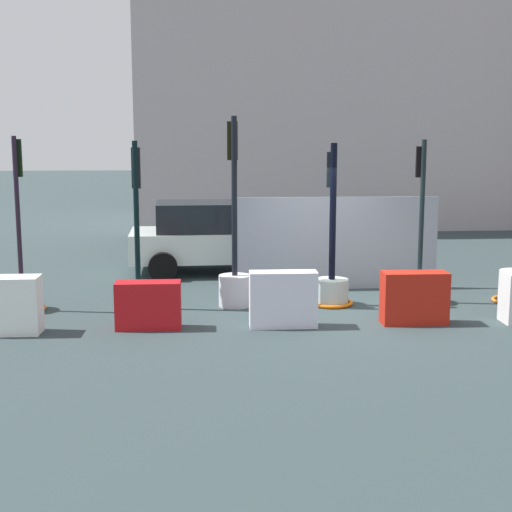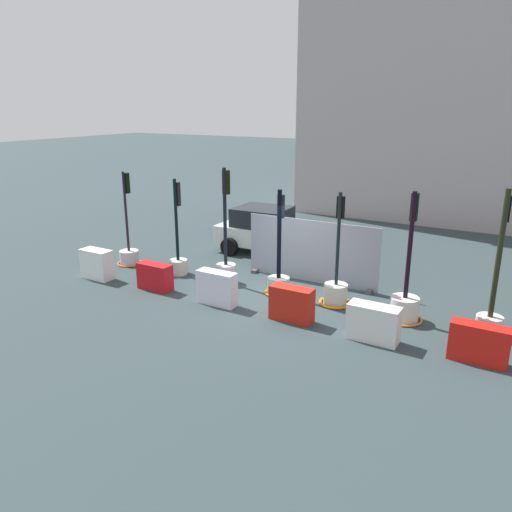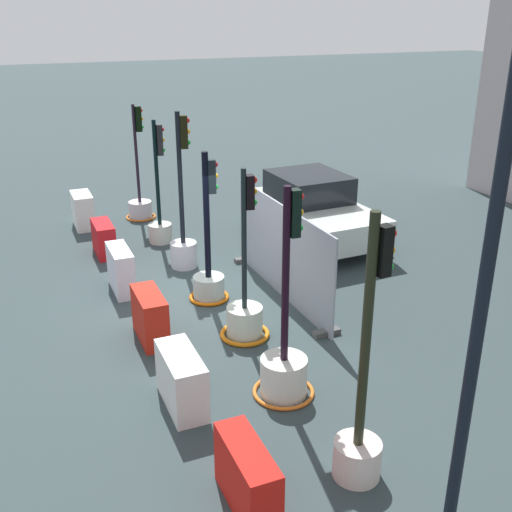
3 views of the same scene
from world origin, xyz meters
The scene contains 17 objects.
ground_plane centered at (0.00, 0.00, 0.00)m, with size 120.00×120.00×0.00m, color #313F42.
traffic_light_0 centered at (-5.50, 0.25, 0.47)m, with size 0.81×0.81×3.06m.
traffic_light_1 centered at (-3.46, 0.25, 0.61)m, with size 0.57×0.57×2.97m.
traffic_light_2 centered at (-1.73, 0.31, 0.73)m, with size 0.58×0.58×3.40m.
traffic_light_3 centered at (0.04, 0.27, 0.53)m, with size 0.79×0.79×2.94m.
traffic_light_4 centered at (1.70, 0.34, 0.45)m, with size 0.87×0.87×2.99m.
traffic_light_5 centered at (3.53, 0.20, 0.50)m, with size 0.92×0.92×3.19m.
traffic_light_6 centered at (5.43, 0.26, 0.72)m, with size 0.59×0.59×3.40m.
construction_barrier_0 centered at (-5.33, -1.30, 0.45)m, with size 1.00×0.49×0.90m.
construction_barrier_1 centered at (-3.18, -1.17, 0.38)m, with size 1.04×0.43×0.76m.
construction_barrier_2 centered at (-1.02, -1.23, 0.45)m, with size 1.09×0.40×0.91m.
construction_barrier_3 centered at (1.14, -1.19, 0.43)m, with size 1.07×0.44×0.86m.
construction_barrier_4 centered at (3.20, -1.27, 0.42)m, with size 1.16×0.49×0.83m.
construction_barrier_5 centered at (5.37, -1.17, 0.41)m, with size 1.16×0.41×0.82m.
car_white_van centered at (-2.10, 3.76, 0.79)m, with size 3.89×2.33×1.60m.
building_main_facade centered at (2.81, 14.31, 6.64)m, with size 14.98×7.76×13.23m.
site_fence_panel centered at (0.40, 1.66, 0.89)m, with size 4.10×0.50×1.87m.
Camera 2 is at (6.01, -11.50, 5.10)m, focal length 35.28 mm.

